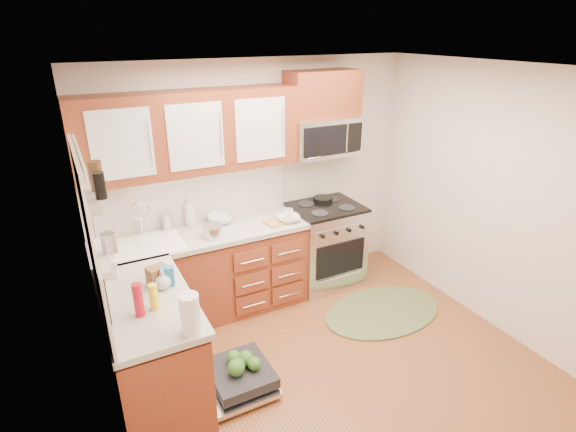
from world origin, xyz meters
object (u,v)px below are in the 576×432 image
bowl_b (221,219)px  rug (383,311)px  dishwasher (236,379)px  sink (149,257)px  paper_towel_roll (190,314)px  bowl_a (289,219)px  cup (288,213)px  range (325,245)px  skillet (323,199)px  cutting_board (279,221)px  microwave (322,136)px  upper_cabinets (190,133)px  stock_pot (213,232)px

bowl_b → rug: bearing=-35.5°
dishwasher → rug: bearing=9.7°
sink → paper_towel_roll: 1.46m
rug → bowl_a: size_ratio=5.64×
sink → cup: (1.45, -0.01, 0.17)m
paper_towel_roll → dishwasher: bearing=39.1°
range → rug: bearing=-75.3°
skillet → cutting_board: size_ratio=0.73×
cutting_board → paper_towel_roll: (-1.31, -1.34, 0.13)m
range → dishwasher: (-1.54, -1.13, -0.38)m
microwave → skillet: microwave is taller
bowl_b → cup: (0.68, -0.18, 0.00)m
rug → bowl_b: bearing=144.5°
upper_cabinets → bowl_a: upper_cabinets is taller
stock_pot → skillet: bearing=12.0°
cup → stock_pot: bearing=-172.3°
microwave → cutting_board: size_ratio=2.51×
cutting_board → rug: bearing=-40.6°
rug → paper_towel_roll: paper_towel_roll is taller
upper_cabinets → skillet: (1.46, 0.01, -0.90)m
cutting_board → bowl_b: bowl_b is taller
skillet → cup: cup is taller
paper_towel_roll → range: bearing=36.9°
paper_towel_roll → upper_cabinets: bearing=71.7°
stock_pot → bowl_a: 0.81m
paper_towel_roll → cup: paper_towel_roll is taller
cutting_board → bowl_b: 0.60m
dishwasher → cup: (1.06, 1.11, 0.87)m
cutting_board → paper_towel_roll: bearing=-134.2°
stock_pot → cutting_board: 0.72m
microwave → dishwasher: microwave is taller
dishwasher → bowl_a: bearing=44.7°
microwave → skillet: 0.73m
sink → rug: size_ratio=0.47×
paper_towel_roll → stock_pot: bearing=65.7°
cutting_board → sink: bearing=175.8°
rug → bowl_b: 1.95m
microwave → stock_pot: size_ratio=4.01×
microwave → cutting_board: (-0.63, -0.23, -0.76)m
sink → stock_pot: 0.63m
sink → cutting_board: (1.30, -0.10, 0.14)m
stock_pot → cup: (0.86, 0.12, -0.01)m
bowl_a → cup: 0.13m
bowl_b → skillet: bearing=0.0°
paper_towel_roll → bowl_b: 1.78m
sink → upper_cabinets: bearing=16.4°
skillet → dishwasher: bearing=-141.1°
dishwasher → bowl_b: size_ratio=2.62×
upper_cabinets → rug: 2.66m
stock_pot → bowl_b: bearing=58.8°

